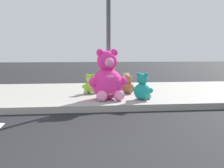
% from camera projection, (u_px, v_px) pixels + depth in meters
% --- Properties ---
extents(sidewalk, '(28.00, 4.40, 0.15)m').
position_uv_depth(sidewalk, '(71.00, 94.00, 8.47)').
color(sidewalk, '#9E9B93').
rests_on(sidewalk, ground_plane).
extents(sign_pole, '(0.56, 0.11, 3.20)m').
position_uv_depth(sign_pole, '(109.00, 31.00, 7.59)').
color(sign_pole, '#4C4C51').
rests_on(sign_pole, sidewalk).
extents(plush_pink_large, '(0.95, 0.85, 1.23)m').
position_uv_depth(plush_pink_large, '(108.00, 79.00, 7.14)').
color(plush_pink_large, '#F22D93').
rests_on(plush_pink_large, sidewalk).
extents(plush_brown, '(0.36, 0.37, 0.51)m').
position_uv_depth(plush_brown, '(128.00, 86.00, 8.10)').
color(plush_brown, olive).
rests_on(plush_brown, sidewalk).
extents(plush_lime, '(0.41, 0.39, 0.55)m').
position_uv_depth(plush_lime, '(90.00, 86.00, 8.11)').
color(plush_lime, '#8CD133').
rests_on(plush_lime, sidewalk).
extents(plush_red, '(0.49, 0.55, 0.72)m').
position_uv_depth(plush_red, '(110.00, 81.00, 8.76)').
color(plush_red, red).
rests_on(plush_red, sidewalk).
extents(plush_teal, '(0.46, 0.48, 0.66)m').
position_uv_depth(plush_teal, '(142.00, 89.00, 7.10)').
color(plush_teal, teal).
rests_on(plush_teal, sidewalk).
extents(plush_tan, '(0.39, 0.40, 0.55)m').
position_uv_depth(plush_tan, '(126.00, 84.00, 8.55)').
color(plush_tan, tan).
rests_on(plush_tan, sidewalk).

